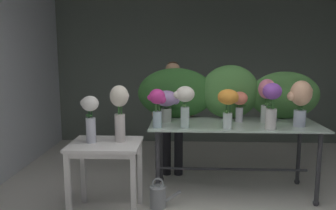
{
  "coord_description": "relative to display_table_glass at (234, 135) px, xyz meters",
  "views": [
    {
      "loc": [
        -0.32,
        -2.35,
        1.71
      ],
      "look_at": [
        -0.47,
        1.27,
        1.14
      ],
      "focal_mm": 35.53,
      "sensor_mm": 36.0,
      "label": 1
    }
  ],
  "objects": [
    {
      "name": "ground_plane",
      "position": [
        -0.3,
        0.43,
        -0.74
      ],
      "size": [
        8.76,
        8.76,
        0.0
      ],
      "primitive_type": "plane",
      "color": "silver"
    },
    {
      "name": "wall_back",
      "position": [
        -0.3,
        2.42,
        0.66
      ],
      "size": [
        5.49,
        0.12,
        2.79
      ],
      "primitive_type": "cube",
      "color": "slate",
      "rests_on": "ground"
    },
    {
      "name": "wall_left",
      "position": [
        -3.05,
        0.43,
        0.66
      ],
      "size": [
        0.12,
        4.1,
        2.79
      ],
      "primitive_type": "cube",
      "color": "silver",
      "rests_on": "ground"
    },
    {
      "name": "display_table_glass",
      "position": [
        0.0,
        0.0,
        0.0
      ],
      "size": [
        1.99,
        0.83,
        0.88
      ],
      "color": "silver",
      "rests_on": "ground"
    },
    {
      "name": "side_table_white",
      "position": [
        -1.42,
        -0.6,
        -0.06
      ],
      "size": [
        0.73,
        0.59,
        0.78
      ],
      "color": "white",
      "rests_on": "ground"
    },
    {
      "name": "florist",
      "position": [
        -0.75,
        0.58,
        0.24
      ],
      "size": [
        0.57,
        0.24,
        1.59
      ],
      "color": "#232328",
      "rests_on": "ground"
    },
    {
      "name": "foliage_backdrop",
      "position": [
        -0.02,
        0.3,
        0.46
      ],
      "size": [
        2.3,
        0.32,
        0.68
      ],
      "color": "#2D6028",
      "rests_on": "display_table_glass"
    },
    {
      "name": "vase_ivory_tulips",
      "position": [
        -0.59,
        -0.28,
        0.44
      ],
      "size": [
        0.23,
        0.21,
        0.47
      ],
      "color": "silver",
      "rests_on": "display_table_glass"
    },
    {
      "name": "vase_violet_lilies",
      "position": [
        0.34,
        -0.32,
        0.44
      ],
      "size": [
        0.2,
        0.2,
        0.51
      ],
      "color": "silver",
      "rests_on": "display_table_glass"
    },
    {
      "name": "vase_sunset_hydrangea",
      "position": [
        -0.12,
        -0.3,
        0.43
      ],
      "size": [
        0.23,
        0.23,
        0.44
      ],
      "color": "silver",
      "rests_on": "display_table_glass"
    },
    {
      "name": "vase_magenta_stock",
      "position": [
        -0.9,
        -0.27,
        0.41
      ],
      "size": [
        0.21,
        0.18,
        0.44
      ],
      "color": "silver",
      "rests_on": "display_table_glass"
    },
    {
      "name": "vase_lilac_anemones",
      "position": [
        -0.81,
        0.05,
        0.39
      ],
      "size": [
        0.3,
        0.28,
        0.38
      ],
      "color": "silver",
      "rests_on": "display_table_glass"
    },
    {
      "name": "vase_coral_snapdragons",
      "position": [
        0.07,
        0.08,
        0.37
      ],
      "size": [
        0.19,
        0.19,
        0.37
      ],
      "color": "silver",
      "rests_on": "display_table_glass"
    },
    {
      "name": "vase_peach_peonies",
      "position": [
        0.71,
        -0.14,
        0.45
      ],
      "size": [
        0.28,
        0.24,
        0.52
      ],
      "color": "silver",
      "rests_on": "display_table_glass"
    },
    {
      "name": "vase_rosy_dahlias",
      "position": [
        0.38,
        0.04,
        0.46
      ],
      "size": [
        0.21,
        0.2,
        0.53
      ],
      "color": "silver",
      "rests_on": "display_table_glass"
    },
    {
      "name": "vase_white_roses_tall",
      "position": [
        -1.57,
        -0.6,
        0.34
      ],
      "size": [
        0.19,
        0.18,
        0.49
      ],
      "color": "silver",
      "rests_on": "side_table_white"
    },
    {
      "name": "vase_cream_lisianthus_tall",
      "position": [
        -1.27,
        -0.54,
        0.4
      ],
      "size": [
        0.2,
        0.19,
        0.59
      ],
      "color": "silver",
      "rests_on": "side_table_white"
    },
    {
      "name": "watering_can",
      "position": [
        -0.88,
        -0.43,
        -0.61
      ],
      "size": [
        0.35,
        0.18,
        0.34
      ],
      "color": "#999EA3",
      "rests_on": "ground"
    }
  ]
}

